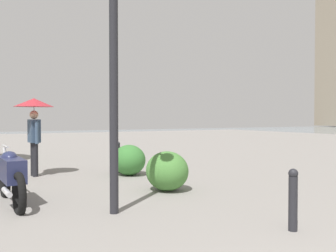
# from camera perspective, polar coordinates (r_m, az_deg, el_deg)

# --- Properties ---
(lamppost) EXTENTS (0.98, 0.28, 4.02)m
(lamppost) POSITION_cam_1_polar(r_m,az_deg,el_deg) (5.86, -8.65, 12.65)
(lamppost) COLOR #232328
(lamppost) RESTS_ON ground
(motorcycle) EXTENTS (2.17, 0.41, 1.06)m
(motorcycle) POSITION_cam_1_polar(r_m,az_deg,el_deg) (6.98, -23.70, -7.23)
(motorcycle) COLOR black
(motorcycle) RESTS_ON ground
(pedestrian) EXTENTS (1.00, 1.00, 2.03)m
(pedestrian) POSITION_cam_1_polar(r_m,az_deg,el_deg) (9.94, -20.55, 1.69)
(pedestrian) COLOR black
(pedestrian) RESTS_ON ground
(bollard_near) EXTENTS (0.13, 0.13, 0.84)m
(bollard_near) POSITION_cam_1_polar(r_m,az_deg,el_deg) (5.20, 19.27, -10.83)
(bollard_near) COLOR #232328
(bollard_near) RESTS_ON ground
(bollard_mid) EXTENTS (0.13, 0.13, 0.86)m
(bollard_mid) POSITION_cam_1_polar(r_m,az_deg,el_deg) (10.04, -7.99, -4.83)
(bollard_mid) COLOR #232328
(bollard_mid) RESTS_ON ground
(shrub_round) EXTENTS (0.97, 0.87, 0.82)m
(shrub_round) POSITION_cam_1_polar(r_m,az_deg,el_deg) (7.54, -0.14, -7.17)
(shrub_round) COLOR #477F38
(shrub_round) RESTS_ON ground
(shrub_wide) EXTENTS (0.95, 0.85, 0.81)m
(shrub_wide) POSITION_cam_1_polar(r_m,az_deg,el_deg) (9.58, -6.21, -5.40)
(shrub_wide) COLOR #387533
(shrub_wide) RESTS_ON ground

